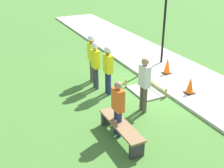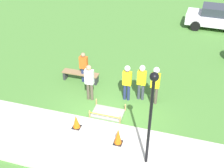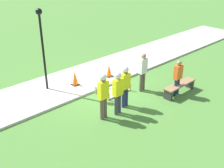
{
  "view_description": "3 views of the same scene",
  "coord_description": "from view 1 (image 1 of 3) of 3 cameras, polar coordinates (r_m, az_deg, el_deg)",
  "views": [
    {
      "loc": [
        -7.85,
        5.85,
        4.76
      ],
      "look_at": [
        -0.15,
        2.03,
        0.7
      ],
      "focal_mm": 45.0,
      "sensor_mm": 36.0,
      "label": 1
    },
    {
      "loc": [
        2.91,
        -8.54,
        7.99
      ],
      "look_at": [
        -0.04,
        1.34,
        1.11
      ],
      "focal_mm": 45.0,
      "sensor_mm": 36.0,
      "label": 2
    },
    {
      "loc": [
        7.96,
        9.04,
        6.04
      ],
      "look_at": [
        0.51,
        1.08,
        0.77
      ],
      "focal_mm": 45.0,
      "sensor_mm": 36.0,
      "label": 3
    }
  ],
  "objects": [
    {
      "name": "traffic_cone_near_patch",
      "position": [
        10.47,
        15.59,
        -0.27
      ],
      "size": [
        0.34,
        0.34,
        0.63
      ],
      "color": "black",
      "rests_on": "sidewalk"
    },
    {
      "name": "sidewalk",
      "position": [
        11.75,
        15.4,
        0.69
      ],
      "size": [
        28.0,
        3.04,
        0.1
      ],
      "color": "#BCB7AD",
      "rests_on": "ground_plane"
    },
    {
      "name": "wet_concrete_patch",
      "position": [
        10.55,
        6.7,
        -1.5
      ],
      "size": [
        1.42,
        0.93,
        0.35
      ],
      "color": "gray",
      "rests_on": "ground_plane"
    },
    {
      "name": "traffic_cone_far_patch",
      "position": [
        11.98,
        11.17,
        3.69
      ],
      "size": [
        0.34,
        0.34,
        0.71
      ],
      "color": "black",
      "rests_on": "sidewalk"
    },
    {
      "name": "bystander_in_gray_shirt",
      "position": [
        8.88,
        6.57,
        0.48
      ],
      "size": [
        0.4,
        0.24,
        1.85
      ],
      "color": "brown",
      "rests_on": "ground_plane"
    },
    {
      "name": "lamppost_near",
      "position": [
        12.68,
        10.8,
        14.82
      ],
      "size": [
        0.28,
        0.28,
        3.72
      ],
      "color": "black",
      "rests_on": "sidewalk"
    },
    {
      "name": "park_bench",
      "position": [
        7.83,
        1.82,
        -8.95
      ],
      "size": [
        1.91,
        0.44,
        0.5
      ],
      "color": "#2D2D33",
      "rests_on": "ground_plane"
    },
    {
      "name": "worker_assistant",
      "position": [
        9.96,
        -0.82,
        3.71
      ],
      "size": [
        0.4,
        0.26,
        1.83
      ],
      "color": "navy",
      "rests_on": "ground_plane"
    },
    {
      "name": "bystander_in_orange_shirt",
      "position": [
        7.69,
        1.22,
        -4.45
      ],
      "size": [
        0.4,
        0.22,
        1.67
      ],
      "color": "navy",
      "rests_on": "ground_plane"
    },
    {
      "name": "worker_supervisor",
      "position": [
        10.41,
        -3.41,
        4.67
      ],
      "size": [
        0.4,
        0.26,
        1.84
      ],
      "color": "#383D47",
      "rests_on": "ground_plane"
    },
    {
      "name": "worker_trainee",
      "position": [
        10.99,
        -4.1,
        6.14
      ],
      "size": [
        0.4,
        0.28,
        1.92
      ],
      "color": "brown",
      "rests_on": "ground_plane"
    },
    {
      "name": "ground_plane",
      "position": [
        10.88,
        9.3,
        -1.01
      ],
      "size": [
        60.0,
        60.0,
        0.0
      ],
      "primitive_type": "plane",
      "color": "#477A33"
    }
  ]
}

